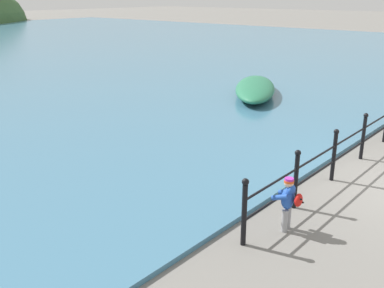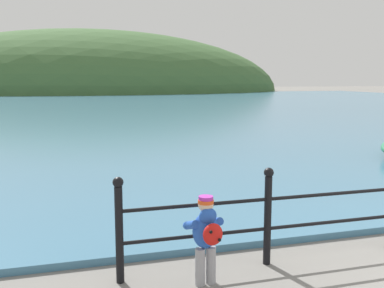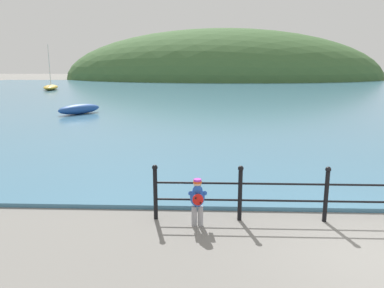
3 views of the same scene
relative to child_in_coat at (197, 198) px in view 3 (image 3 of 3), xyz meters
The scene contains 6 objects.
water 31.01m from the child_in_coat, 83.86° to the left, with size 80.00×60.00×0.10m, color teal.
far_hillside 68.39m from the child_in_coat, 87.22° to the left, with size 61.55×33.85×19.29m.
iron_railing 3.60m from the child_in_coat, ahead, with size 9.10×0.12×1.21m.
child_in_coat is the anchor object (origin of this frame).
boat_red_dinghy 17.79m from the child_in_coat, 116.13° to the left, with size 2.50×2.76×0.62m.
boat_nearest_quay 40.97m from the child_in_coat, 116.43° to the left, with size 2.42×4.44×5.19m.
Camera 3 is at (-3.15, -6.01, 3.31)m, focal length 35.00 mm.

